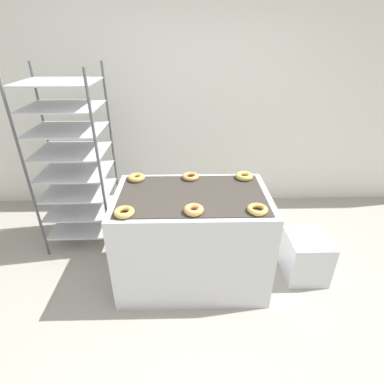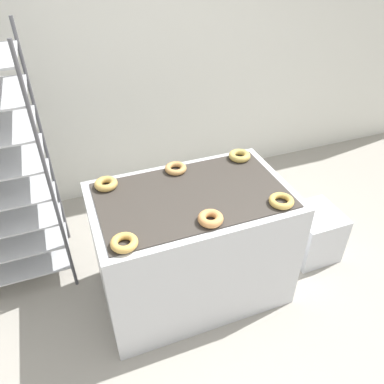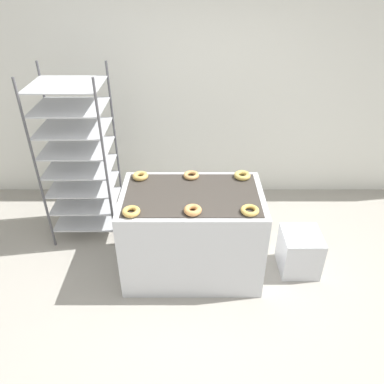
{
  "view_description": "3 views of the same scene",
  "coord_description": "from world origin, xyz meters",
  "px_view_note": "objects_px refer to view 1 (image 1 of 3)",
  "views": [
    {
      "loc": [
        -0.05,
        -1.47,
        2.03
      ],
      "look_at": [
        0.0,
        0.64,
        0.89
      ],
      "focal_mm": 28.0,
      "sensor_mm": 36.0,
      "label": 1
    },
    {
      "loc": [
        -0.66,
        -1.1,
        2.26
      ],
      "look_at": [
        0.0,
        0.64,
        0.89
      ],
      "focal_mm": 35.0,
      "sensor_mm": 36.0,
      "label": 2
    },
    {
      "loc": [
        0.0,
        -2.1,
        2.65
      ],
      "look_at": [
        0.0,
        0.64,
        0.89
      ],
      "focal_mm": 35.0,
      "sensor_mm": 36.0,
      "label": 3
    }
  ],
  "objects_px": {
    "donut_near_center": "(194,210)",
    "donut_far_right": "(244,176)",
    "glaze_bin": "(306,257)",
    "donut_near_right": "(257,209)",
    "fryer_machine": "(192,238)",
    "donut_far_left": "(137,178)",
    "donut_far_center": "(190,176)",
    "baking_rack_cart": "(73,162)",
    "donut_near_left": "(124,212)"
  },
  "relations": [
    {
      "from": "donut_near_center",
      "to": "donut_far_right",
      "type": "distance_m",
      "value": 0.73
    },
    {
      "from": "glaze_bin",
      "to": "donut_near_right",
      "type": "xyz_separation_m",
      "value": [
        -0.57,
        -0.27,
        0.68
      ]
    },
    {
      "from": "fryer_machine",
      "to": "donut_far_left",
      "type": "distance_m",
      "value": 0.72
    },
    {
      "from": "fryer_machine",
      "to": "donut_far_center",
      "type": "xyz_separation_m",
      "value": [
        -0.01,
        0.29,
        0.46
      ]
    },
    {
      "from": "baking_rack_cart",
      "to": "donut_far_right",
      "type": "height_order",
      "value": "baking_rack_cart"
    },
    {
      "from": "donut_near_center",
      "to": "donut_far_left",
      "type": "distance_m",
      "value": 0.74
    },
    {
      "from": "glaze_bin",
      "to": "donut_far_center",
      "type": "distance_m",
      "value": 1.29
    },
    {
      "from": "donut_far_left",
      "to": "donut_far_center",
      "type": "bearing_deg",
      "value": 2.3
    },
    {
      "from": "donut_near_left",
      "to": "donut_far_left",
      "type": "height_order",
      "value": "donut_far_left"
    },
    {
      "from": "fryer_machine",
      "to": "donut_near_left",
      "type": "height_order",
      "value": "donut_near_left"
    },
    {
      "from": "glaze_bin",
      "to": "donut_far_center",
      "type": "xyz_separation_m",
      "value": [
        -1.05,
        0.3,
        0.68
      ]
    },
    {
      "from": "donut_near_left",
      "to": "donut_near_right",
      "type": "height_order",
      "value": "donut_near_left"
    },
    {
      "from": "glaze_bin",
      "to": "donut_far_left",
      "type": "distance_m",
      "value": 1.7
    },
    {
      "from": "baking_rack_cart",
      "to": "glaze_bin",
      "type": "height_order",
      "value": "baking_rack_cart"
    },
    {
      "from": "donut_near_left",
      "to": "donut_far_left",
      "type": "distance_m",
      "value": 0.57
    },
    {
      "from": "baking_rack_cart",
      "to": "donut_near_left",
      "type": "height_order",
      "value": "baking_rack_cart"
    },
    {
      "from": "donut_far_left",
      "to": "donut_far_center",
      "type": "relative_size",
      "value": 1.0
    },
    {
      "from": "donut_near_right",
      "to": "donut_far_right",
      "type": "relative_size",
      "value": 0.98
    },
    {
      "from": "baking_rack_cart",
      "to": "donut_near_center",
      "type": "bearing_deg",
      "value": -37.91
    },
    {
      "from": "baking_rack_cart",
      "to": "donut_near_right",
      "type": "distance_m",
      "value": 1.84
    },
    {
      "from": "glaze_bin",
      "to": "donut_far_left",
      "type": "xyz_separation_m",
      "value": [
        -1.52,
        0.28,
        0.69
      ]
    },
    {
      "from": "donut_far_right",
      "to": "donut_near_center",
      "type": "bearing_deg",
      "value": -129.62
    },
    {
      "from": "donut_near_center",
      "to": "donut_far_left",
      "type": "xyz_separation_m",
      "value": [
        -0.49,
        0.55,
        -0.0
      ]
    },
    {
      "from": "donut_near_left",
      "to": "donut_far_center",
      "type": "relative_size",
      "value": 0.99
    },
    {
      "from": "donut_near_left",
      "to": "donut_far_center",
      "type": "bearing_deg",
      "value": 50.43
    },
    {
      "from": "glaze_bin",
      "to": "donut_near_left",
      "type": "relative_size",
      "value": 2.83
    },
    {
      "from": "donut_far_left",
      "to": "donut_far_center",
      "type": "distance_m",
      "value": 0.48
    },
    {
      "from": "donut_near_right",
      "to": "donut_near_left",
      "type": "bearing_deg",
      "value": -178.92
    },
    {
      "from": "donut_far_center",
      "to": "donut_near_left",
      "type": "bearing_deg",
      "value": -129.57
    },
    {
      "from": "donut_near_right",
      "to": "baking_rack_cart",
      "type": "bearing_deg",
      "value": 151.05
    },
    {
      "from": "donut_far_right",
      "to": "donut_far_left",
      "type": "bearing_deg",
      "value": -179.36
    },
    {
      "from": "donut_near_right",
      "to": "donut_far_center",
      "type": "relative_size",
      "value": 1.03
    },
    {
      "from": "glaze_bin",
      "to": "donut_far_right",
      "type": "bearing_deg",
      "value": 153.38
    },
    {
      "from": "fryer_machine",
      "to": "donut_near_center",
      "type": "relative_size",
      "value": 8.62
    },
    {
      "from": "donut_far_left",
      "to": "donut_near_left",
      "type": "bearing_deg",
      "value": -90.86
    },
    {
      "from": "donut_far_center",
      "to": "donut_far_right",
      "type": "xyz_separation_m",
      "value": [
        0.48,
        -0.01,
        0.0
      ]
    },
    {
      "from": "glaze_bin",
      "to": "baking_rack_cart",
      "type": "bearing_deg",
      "value": 164.17
    },
    {
      "from": "glaze_bin",
      "to": "donut_far_right",
      "type": "relative_size",
      "value": 2.69
    },
    {
      "from": "baking_rack_cart",
      "to": "donut_far_center",
      "type": "relative_size",
      "value": 12.13
    },
    {
      "from": "glaze_bin",
      "to": "donut_far_right",
      "type": "height_order",
      "value": "donut_far_right"
    },
    {
      "from": "donut_far_left",
      "to": "donut_far_right",
      "type": "relative_size",
      "value": 0.96
    },
    {
      "from": "donut_near_right",
      "to": "donut_far_right",
      "type": "bearing_deg",
      "value": 89.85
    },
    {
      "from": "donut_near_left",
      "to": "donut_far_center",
      "type": "distance_m",
      "value": 0.76
    },
    {
      "from": "donut_near_left",
      "to": "donut_near_right",
      "type": "bearing_deg",
      "value": 1.08
    },
    {
      "from": "glaze_bin",
      "to": "donut_near_left",
      "type": "xyz_separation_m",
      "value": [
        -1.53,
        -0.29,
        0.69
      ]
    },
    {
      "from": "baking_rack_cart",
      "to": "donut_near_left",
      "type": "relative_size",
      "value": 12.19
    },
    {
      "from": "fryer_machine",
      "to": "donut_near_right",
      "type": "bearing_deg",
      "value": -30.33
    },
    {
      "from": "fryer_machine",
      "to": "glaze_bin",
      "type": "distance_m",
      "value": 1.07
    },
    {
      "from": "glaze_bin",
      "to": "donut_near_left",
      "type": "distance_m",
      "value": 1.7
    },
    {
      "from": "donut_far_left",
      "to": "donut_far_center",
      "type": "xyz_separation_m",
      "value": [
        0.47,
        0.02,
        -0.0
      ]
    }
  ]
}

